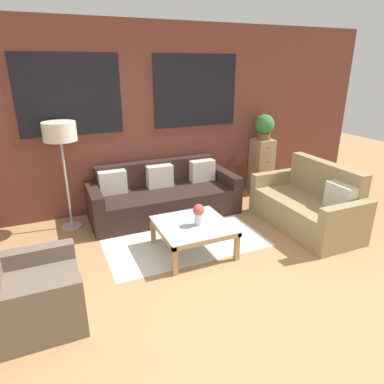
# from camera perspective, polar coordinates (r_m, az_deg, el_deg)

# --- Properties ---
(ground_plane) EXTENTS (16.00, 16.00, 0.00)m
(ground_plane) POSITION_cam_1_polar(r_m,az_deg,el_deg) (3.76, 2.47, -15.35)
(ground_plane) COLOR #AD7F51
(wall_back_brick) EXTENTS (8.40, 0.09, 2.80)m
(wall_back_brick) POSITION_cam_1_polar(r_m,az_deg,el_deg) (5.40, -8.99, 11.87)
(wall_back_brick) COLOR brown
(wall_back_brick) RESTS_ON ground_plane
(rug) EXTENTS (2.07, 1.69, 0.00)m
(rug) POSITION_cam_1_polar(r_m,az_deg,el_deg) (4.80, -2.45, -6.75)
(rug) COLOR silver
(rug) RESTS_ON ground_plane
(couch_dark) EXTENTS (2.24, 0.88, 0.78)m
(couch_dark) POSITION_cam_1_polar(r_m,az_deg,el_deg) (5.29, -4.78, -0.76)
(couch_dark) COLOR black
(couch_dark) RESTS_ON ground_plane
(settee_vintage) EXTENTS (0.80, 1.59, 0.92)m
(settee_vintage) POSITION_cam_1_polar(r_m,az_deg,el_deg) (5.11, 18.82, -2.31)
(settee_vintage) COLOR #99845B
(settee_vintage) RESTS_ON ground_plane
(armchair_corner) EXTENTS (0.80, 0.82, 0.84)m
(armchair_corner) POSITION_cam_1_polar(r_m,az_deg,el_deg) (3.48, -25.42, -15.32)
(armchair_corner) COLOR #6B5B4C
(armchair_corner) RESTS_ON ground_plane
(coffee_table) EXTENTS (0.86, 0.86, 0.38)m
(coffee_table) POSITION_cam_1_polar(r_m,az_deg,el_deg) (4.21, 0.18, -6.00)
(coffee_table) COLOR silver
(coffee_table) RESTS_ON ground_plane
(floor_lamp) EXTENTS (0.43, 0.43, 1.50)m
(floor_lamp) POSITION_cam_1_polar(r_m,az_deg,el_deg) (4.85, -21.13, 8.71)
(floor_lamp) COLOR #B2B2B7
(floor_lamp) RESTS_ON ground_plane
(drawer_cabinet) EXTENTS (0.33, 0.36, 0.97)m
(drawer_cabinet) POSITION_cam_1_polar(r_m,az_deg,el_deg) (6.28, 11.48, 4.27)
(drawer_cabinet) COLOR tan
(drawer_cabinet) RESTS_ON ground_plane
(potted_plant) EXTENTS (0.34, 0.34, 0.43)m
(potted_plant) POSITION_cam_1_polar(r_m,az_deg,el_deg) (6.12, 11.96, 10.70)
(potted_plant) COLOR brown
(potted_plant) RESTS_ON drawer_cabinet
(flower_vase) EXTENTS (0.14, 0.14, 0.26)m
(flower_vase) POSITION_cam_1_polar(r_m,az_deg,el_deg) (4.10, 1.11, -3.50)
(flower_vase) COLOR silver
(flower_vase) RESTS_ON coffee_table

